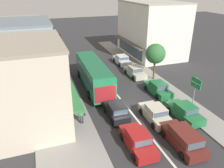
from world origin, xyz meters
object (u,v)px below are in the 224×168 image
Objects in this scene: parked_sedan_kerb_front at (184,112)px; traffic_light_downstreet at (60,41)px; parked_sedan_kerb_rear at (122,60)px; pedestrian_with_handbag_near at (74,97)px; hatchback_adjacent_lane_lead at (117,111)px; parked_sedan_kerb_third at (135,72)px; parked_sedan_kerb_second at (158,89)px; city_bus at (93,73)px; street_tree_right at (155,54)px; wagon_queue_far_back at (183,138)px; sedan_behind_bus_near at (155,114)px; sedan_behind_bus_mid at (138,141)px; pedestrian_browsing_midblock at (82,115)px; directional_road_sign at (196,86)px.

traffic_light_downstreet is (-8.71, 23.55, 2.19)m from parked_sedan_kerb_front.
pedestrian_with_handbag_near reaches higher than parked_sedan_kerb_rear.
hatchback_adjacent_lane_lead is 0.88× the size of parked_sedan_kerb_third.
parked_sedan_kerb_front and parked_sedan_kerb_second have the same top height.
parked_sedan_kerb_third is (6.40, 1.40, -1.22)m from city_bus.
street_tree_right reaches higher than hatchback_adjacent_lane_lead.
city_bus is at bearing 106.11° from wagon_queue_far_back.
city_bus is at bearing 111.46° from sedan_behind_bus_near.
city_bus is at bearing 176.14° from street_tree_right.
wagon_queue_far_back is at bearing -57.88° from hatchback_adjacent_lane_lead.
pedestrian_with_handbag_near is at bearing 142.15° from sedan_behind_bus_near.
parked_sedan_kerb_rear is at bearing 82.25° from wagon_queue_far_back.
wagon_queue_far_back is at bearing -16.51° from sedan_behind_bus_mid.
sedan_behind_bus_mid is 1.00× the size of sedan_behind_bus_near.
hatchback_adjacent_lane_lead is 2.29× the size of pedestrian_browsing_midblock.
sedan_behind_bus_mid is 2.60× the size of pedestrian_with_handbag_near.
city_bus is 11.83m from parked_sedan_kerb_front.
parked_sedan_kerb_third is at bearing 66.05° from sedan_behind_bus_mid.
sedan_behind_bus_near is 0.93× the size of wagon_queue_far_back.
sedan_behind_bus_near is 1.00× the size of parked_sedan_kerb_rear.
traffic_light_downstreet is at bearing 116.12° from parked_sedan_kerb_second.
wagon_queue_far_back is at bearing -87.11° from sedan_behind_bus_near.
city_bus is at bearing 146.32° from parked_sedan_kerb_second.
city_bus is 6.70× the size of pedestrian_browsing_midblock.
hatchback_adjacent_lane_lead is 3.46m from pedestrian_browsing_midblock.
pedestrian_browsing_midblock is at bearing 141.46° from wagon_queue_far_back.
parked_sedan_kerb_second is (6.40, 3.14, -0.05)m from hatchback_adjacent_lane_lead.
city_bus reaches higher than parked_sedan_kerb_second.
hatchback_adjacent_lane_lead is 1.04× the size of directional_road_sign.
directional_road_sign is at bearing -70.87° from parked_sedan_kerb_second.
parked_sedan_kerb_front is at bearing -92.15° from parked_sedan_kerb_second.
sedan_behind_bus_mid is 1.01× the size of traffic_light_downstreet.
sedan_behind_bus_mid is at bearing -52.20° from pedestrian_browsing_midblock.
parked_sedan_kerb_third is 10.56m from directional_road_sign.
wagon_queue_far_back reaches higher than parked_sedan_kerb_front.
hatchback_adjacent_lane_lead is 10.88m from parked_sedan_kerb_third.
parked_sedan_kerb_third is at bearing 80.02° from wagon_queue_far_back.
pedestrian_browsing_midblock is (-3.17, -7.67, -0.81)m from city_bus.
directional_road_sign is at bearing -23.25° from pedestrian_with_handbag_near.
parked_sedan_kerb_third is 2.60× the size of pedestrian_browsing_midblock.
sedan_behind_bus_mid is 1.18× the size of directional_road_sign.
parked_sedan_kerb_second is 20.35m from traffic_light_downstreet.
sedan_behind_bus_near is 2.91m from parked_sedan_kerb_front.
directional_road_sign is 11.52m from pedestrian_browsing_midblock.
parked_sedan_kerb_second is 5.04m from directional_road_sign.
traffic_light_downstreet is 21.49m from pedestrian_browsing_midblock.
pedestrian_with_handbag_near is at bearing -129.28° from city_bus.
parked_sedan_kerb_front and parked_sedan_kerb_rear have the same top height.
pedestrian_with_handbag_near is at bearing 113.18° from sedan_behind_bus_mid.
city_bus is 8.34m from pedestrian_browsing_midblock.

